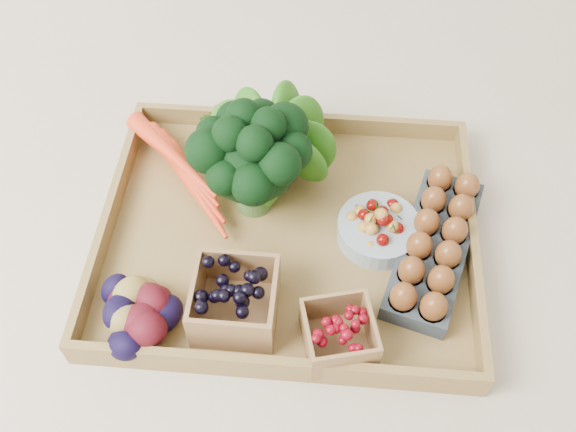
# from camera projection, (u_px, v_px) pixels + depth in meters

# --- Properties ---
(ground) EXTENTS (4.00, 4.00, 0.00)m
(ground) POSITION_uv_depth(u_px,v_px,m) (288.00, 239.00, 0.98)
(ground) COLOR beige
(ground) RESTS_ON ground
(tray) EXTENTS (0.55, 0.45, 0.01)m
(tray) POSITION_uv_depth(u_px,v_px,m) (288.00, 237.00, 0.97)
(tray) COLOR olive
(tray) RESTS_ON ground
(carrots) EXTENTS (0.22, 0.16, 0.05)m
(carrots) POSITION_uv_depth(u_px,v_px,m) (183.00, 168.00, 1.01)
(carrots) COLOR #EE3B19
(carrots) RESTS_ON tray
(lettuce) EXTENTS (0.14, 0.14, 0.14)m
(lettuce) POSITION_uv_depth(u_px,v_px,m) (273.00, 142.00, 0.98)
(lettuce) COLOR #1B540D
(lettuce) RESTS_ON tray
(broccoli) EXTENTS (0.18, 0.18, 0.14)m
(broccoli) POSITION_uv_depth(u_px,v_px,m) (252.00, 176.00, 0.94)
(broccoli) COLOR black
(broccoli) RESTS_ON tray
(cherry_bowl) EXTENTS (0.12, 0.12, 0.03)m
(cherry_bowl) POSITION_uv_depth(u_px,v_px,m) (378.00, 230.00, 0.95)
(cherry_bowl) COLOR #8C9EA5
(cherry_bowl) RESTS_ON tray
(egg_carton) EXTENTS (0.16, 0.28, 0.03)m
(egg_carton) POSITION_uv_depth(u_px,v_px,m) (434.00, 248.00, 0.93)
(egg_carton) COLOR #333A41
(egg_carton) RESTS_ON tray
(potatoes) EXTENTS (0.14, 0.14, 0.08)m
(potatoes) POSITION_uv_depth(u_px,v_px,m) (136.00, 305.00, 0.85)
(potatoes) COLOR #3D0911
(potatoes) RESTS_ON tray
(punnet_blackberry) EXTENTS (0.11, 0.11, 0.08)m
(punnet_blackberry) POSITION_uv_depth(u_px,v_px,m) (235.00, 301.00, 0.85)
(punnet_blackberry) COLOR black
(punnet_blackberry) RESTS_ON tray
(punnet_raspberry) EXTENTS (0.11, 0.11, 0.06)m
(punnet_raspberry) POSITION_uv_depth(u_px,v_px,m) (339.00, 334.00, 0.83)
(punnet_raspberry) COLOR #65040F
(punnet_raspberry) RESTS_ON tray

